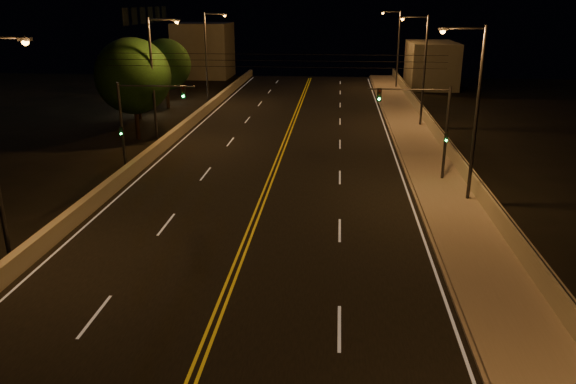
# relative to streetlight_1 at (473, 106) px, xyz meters

# --- Properties ---
(road) EXTENTS (18.00, 120.00, 0.02)m
(road) POSITION_rel_streetlight_1_xyz_m (-11.54, -4.22, -5.63)
(road) COLOR black
(road) RESTS_ON ground
(sidewalk) EXTENTS (3.60, 120.00, 0.30)m
(sidewalk) POSITION_rel_streetlight_1_xyz_m (-0.74, -4.22, -5.49)
(sidewalk) COLOR gray
(sidewalk) RESTS_ON ground
(curb) EXTENTS (0.14, 120.00, 0.15)m
(curb) POSITION_rel_streetlight_1_xyz_m (-2.61, -4.22, -5.57)
(curb) COLOR gray
(curb) RESTS_ON ground
(parapet_wall) EXTENTS (0.30, 120.00, 1.00)m
(parapet_wall) POSITION_rel_streetlight_1_xyz_m (0.91, -4.22, -4.84)
(parapet_wall) COLOR #AFA992
(parapet_wall) RESTS_ON sidewalk
(jersey_barrier) EXTENTS (0.45, 120.00, 0.94)m
(jersey_barrier) POSITION_rel_streetlight_1_xyz_m (-20.75, -4.22, -5.17)
(jersey_barrier) COLOR #AFA992
(jersey_barrier) RESTS_ON ground
(distant_building_right) EXTENTS (6.00, 10.00, 5.86)m
(distant_building_right) POSITION_rel_streetlight_1_xyz_m (4.96, 46.46, -2.71)
(distant_building_right) COLOR gray
(distant_building_right) RESTS_ON ground
(distant_building_left) EXTENTS (8.00, 8.00, 7.89)m
(distant_building_left) POSITION_rel_streetlight_1_xyz_m (-27.54, 53.73, -1.70)
(distant_building_left) COLOR gray
(distant_building_left) RESTS_ON ground
(parapet_rail) EXTENTS (0.06, 120.00, 0.06)m
(parapet_rail) POSITION_rel_streetlight_1_xyz_m (0.91, -4.22, -4.31)
(parapet_rail) COLOR black
(parapet_rail) RESTS_ON parapet_wall
(lane_markings) EXTENTS (17.32, 116.00, 0.00)m
(lane_markings) POSITION_rel_streetlight_1_xyz_m (-11.54, -4.29, -5.62)
(lane_markings) COLOR silver
(lane_markings) RESTS_ON road
(streetlight_1) EXTENTS (2.55, 0.28, 9.84)m
(streetlight_1) POSITION_rel_streetlight_1_xyz_m (0.00, 0.00, 0.00)
(streetlight_1) COLOR #2D2D33
(streetlight_1) RESTS_ON ground
(streetlight_2) EXTENTS (2.55, 0.28, 9.84)m
(streetlight_2) POSITION_rel_streetlight_1_xyz_m (0.00, 20.30, 0.00)
(streetlight_2) COLOR #2D2D33
(streetlight_2) RESTS_ON ground
(streetlight_3) EXTENTS (2.55, 0.28, 9.84)m
(streetlight_3) POSITION_rel_streetlight_1_xyz_m (0.00, 44.06, 0.00)
(streetlight_3) COLOR #2D2D33
(streetlight_3) RESTS_ON ground
(streetlight_5) EXTENTS (2.55, 0.28, 9.84)m
(streetlight_5) POSITION_rel_streetlight_1_xyz_m (-21.48, 11.91, 0.00)
(streetlight_5) COLOR #2D2D33
(streetlight_5) RESTS_ON ground
(streetlight_6) EXTENTS (2.55, 0.28, 9.84)m
(streetlight_6) POSITION_rel_streetlight_1_xyz_m (-21.48, 30.37, 0.00)
(streetlight_6) COLOR #2D2D33
(streetlight_6) RESTS_ON ground
(traffic_signal_right) EXTENTS (5.11, 0.31, 6.10)m
(traffic_signal_right) POSITION_rel_streetlight_1_xyz_m (-1.54, 3.79, -1.78)
(traffic_signal_right) COLOR #2D2D33
(traffic_signal_right) RESTS_ON ground
(traffic_signal_left) EXTENTS (5.11, 0.31, 6.10)m
(traffic_signal_left) POSITION_rel_streetlight_1_xyz_m (-20.34, 3.79, -1.78)
(traffic_signal_left) COLOR #2D2D33
(traffic_signal_left) RESTS_ON ground
(overhead_wires) EXTENTS (22.00, 0.03, 0.83)m
(overhead_wires) POSITION_rel_streetlight_1_xyz_m (-11.54, 5.28, 1.76)
(overhead_wires) COLOR black
(tree_0) EXTENTS (6.12, 6.12, 8.29)m
(tree_0) POSITION_rel_streetlight_1_xyz_m (-23.94, 13.67, -0.41)
(tree_0) COLOR black
(tree_0) RESTS_ON ground
(tree_1) EXTENTS (5.04, 5.04, 6.83)m
(tree_1) POSITION_rel_streetlight_1_xyz_m (-26.70, 22.00, -1.34)
(tree_1) COLOR black
(tree_1) RESTS_ON ground
(tree_2) EXTENTS (5.37, 5.37, 7.28)m
(tree_2) POSITION_rel_streetlight_1_xyz_m (-25.64, 28.10, -1.05)
(tree_2) COLOR black
(tree_2) RESTS_ON ground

